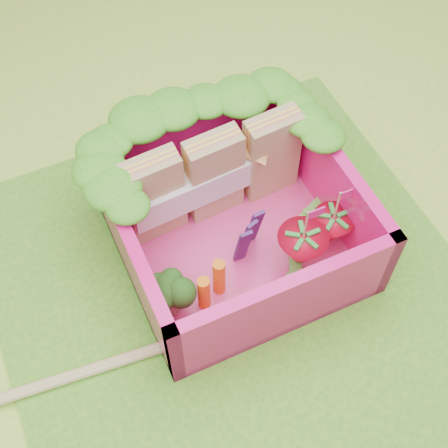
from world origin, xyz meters
TOP-DOWN VIEW (x-y plane):
  - ground at (0.00, 0.00)m, footprint 14.00×14.00m
  - placemat at (0.00, 0.00)m, footprint 2.60×2.60m
  - bento_floor at (0.13, 0.25)m, footprint 1.30×1.30m
  - bento_box at (0.13, 0.25)m, footprint 1.30×1.30m
  - lettuce_ruffle at (0.13, 0.70)m, footprint 1.43×0.77m
  - sandwich_stack at (0.14, 0.53)m, footprint 1.08×0.25m
  - broccoli at (-0.38, -0.01)m, footprint 0.32×0.32m
  - carrot_sticks at (-0.14, -0.04)m, footprint 0.18×0.12m
  - purple_wedges at (0.15, 0.12)m, footprint 0.19×0.11m
  - strawberry_left at (0.40, -0.06)m, footprint 0.28×0.28m
  - strawberry_right at (0.63, 0.00)m, footprint 0.24×0.24m
  - snap_peas at (0.48, 0.04)m, footprint 0.57×0.61m
  - chopsticks at (-1.05, -0.15)m, footprint 2.16×0.26m

SIDE VIEW (x-z plane):
  - ground at x=0.00m, z-range 0.00..0.00m
  - placemat at x=0.00m, z-range 0.00..0.03m
  - chopsticks at x=-1.05m, z-range 0.03..0.08m
  - bento_floor at x=0.13m, z-range 0.03..0.08m
  - snap_peas at x=0.48m, z-range 0.08..0.13m
  - strawberry_right at x=0.63m, z-range -0.03..0.45m
  - carrot_sticks at x=-0.14m, z-range 0.07..0.36m
  - strawberry_left at x=0.40m, z-range -0.03..0.49m
  - broccoli at x=-0.38m, z-range 0.13..0.39m
  - purple_wedges at x=0.15m, z-range 0.08..0.46m
  - bento_box at x=0.13m, z-range 0.03..0.58m
  - sandwich_stack at x=0.14m, z-range 0.07..0.66m
  - lettuce_ruffle at x=0.13m, z-range 0.58..0.69m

